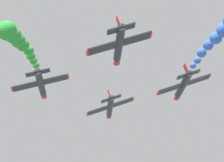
% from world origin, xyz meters
% --- Properties ---
extents(airplane_lead, '(9.08, 10.35, 3.68)m').
position_xyz_m(airplane_lead, '(0.30, 12.32, 64.91)').
color(airplane_lead, '#23282D').
extents(airplane_left_inner, '(9.29, 10.35, 3.30)m').
position_xyz_m(airplane_left_inner, '(-11.67, 1.11, 64.57)').
color(airplane_left_inner, '#23282D').
extents(smoke_trail_left_inner, '(3.71, 14.04, 3.19)m').
position_xyz_m(smoke_trail_left_inner, '(-12.98, -15.05, 63.55)').
color(smoke_trail_left_inner, green).
extents(airplane_right_inner, '(9.10, 10.35, 3.62)m').
position_xyz_m(airplane_right_inner, '(11.67, 0.05, 64.37)').
color(airplane_right_inner, '#23282D').
extents(airplane_left_outer, '(9.14, 10.35, 3.54)m').
position_xyz_m(airplane_left_outer, '(0.32, -11.71, 65.11)').
color(airplane_left_outer, '#23282D').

